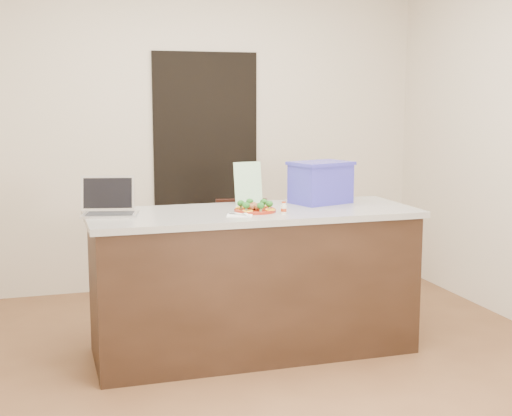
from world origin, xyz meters
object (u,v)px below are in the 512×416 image
object	(u,v)px
laptop	(109,204)
napkin	(240,215)
plate	(255,210)
chair	(245,250)
yogurt_bottle	(284,209)
blue_box	(321,182)
island	(253,281)

from	to	relation	value
laptop	napkin	bearing A→B (deg)	-6.68
plate	chair	distance (m)	0.96
yogurt_bottle	blue_box	world-z (taller)	blue_box
island	laptop	bearing A→B (deg)	172.92
island	blue_box	world-z (taller)	blue_box
plate	napkin	size ratio (longest dim) A/B	1.73
plate	island	bearing A→B (deg)	84.04
napkin	yogurt_bottle	world-z (taller)	yogurt_bottle
yogurt_bottle	island	bearing A→B (deg)	126.48
blue_box	island	bearing A→B (deg)	179.57
laptop	blue_box	world-z (taller)	blue_box
island	blue_box	bearing A→B (deg)	17.72
blue_box	plate	bearing A→B (deg)	-175.22
yogurt_bottle	laptop	size ratio (longest dim) A/B	0.21
napkin	yogurt_bottle	distance (m)	0.27
island	chair	distance (m)	0.80
blue_box	chair	xyz separation A→B (m)	(-0.35, 0.62, -0.57)
plate	chair	size ratio (longest dim) A/B	0.30
chair	laptop	bearing A→B (deg)	-137.97
napkin	laptop	distance (m)	0.80
blue_box	yogurt_bottle	bearing A→B (deg)	-155.62
plate	blue_box	world-z (taller)	blue_box
island	napkin	size ratio (longest dim) A/B	13.68
plate	napkin	world-z (taller)	plate
yogurt_bottle	chair	size ratio (longest dim) A/B	0.09
napkin	yogurt_bottle	size ratio (longest dim) A/B	1.98
island	blue_box	size ratio (longest dim) A/B	4.56
blue_box	chair	size ratio (longest dim) A/B	0.52
napkin	laptop	xyz separation A→B (m)	(-0.75, 0.27, 0.06)
island	yogurt_bottle	size ratio (longest dim) A/B	27.14
chair	yogurt_bottle	bearing A→B (deg)	-82.67
plate	laptop	size ratio (longest dim) A/B	0.71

